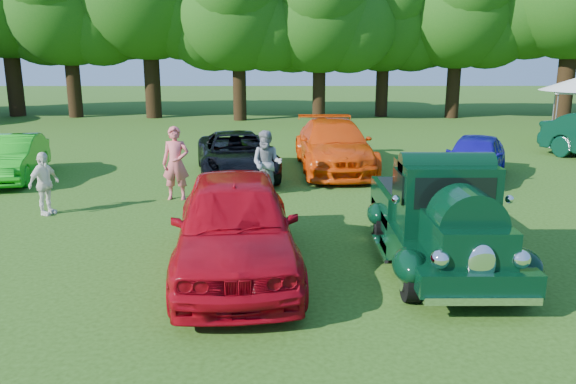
{
  "coord_description": "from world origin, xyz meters",
  "views": [
    {
      "loc": [
        -1.07,
        -9.21,
        3.64
      ],
      "look_at": [
        -1.01,
        1.17,
        1.1
      ],
      "focal_mm": 35.0,
      "sensor_mm": 36.0,
      "label": 1
    }
  ],
  "objects_px": {
    "back_car_black": "(236,155)",
    "back_car_orange": "(334,146)",
    "red_convertible": "(235,224)",
    "back_car_blue": "(475,157)",
    "back_car_lime": "(12,158)",
    "spectator_grey": "(267,163)",
    "spectator_white": "(44,184)",
    "hero_pickup": "(439,219)",
    "spectator_pink": "(176,163)"
  },
  "relations": [
    {
      "from": "back_car_lime",
      "to": "back_car_orange",
      "type": "xyz_separation_m",
      "value": [
        9.72,
        1.44,
        0.14
      ]
    },
    {
      "from": "back_car_black",
      "to": "red_convertible",
      "type": "bearing_deg",
      "value": -95.33
    },
    {
      "from": "red_convertible",
      "to": "back_car_orange",
      "type": "bearing_deg",
      "value": 68.81
    },
    {
      "from": "back_car_lime",
      "to": "spectator_grey",
      "type": "relative_size",
      "value": 2.31
    },
    {
      "from": "back_car_lime",
      "to": "back_car_blue",
      "type": "distance_m",
      "value": 13.85
    },
    {
      "from": "spectator_pink",
      "to": "red_convertible",
      "type": "bearing_deg",
      "value": -67.8
    },
    {
      "from": "hero_pickup",
      "to": "spectator_pink",
      "type": "relative_size",
      "value": 2.53
    },
    {
      "from": "back_car_blue",
      "to": "spectator_grey",
      "type": "relative_size",
      "value": 2.26
    },
    {
      "from": "back_car_orange",
      "to": "spectator_white",
      "type": "xyz_separation_m",
      "value": [
        -7.17,
        -5.22,
        -0.06
      ]
    },
    {
      "from": "back_car_blue",
      "to": "spectator_white",
      "type": "relative_size",
      "value": 2.65
    },
    {
      "from": "spectator_pink",
      "to": "hero_pickup",
      "type": "bearing_deg",
      "value": -38.86
    },
    {
      "from": "hero_pickup",
      "to": "back_car_orange",
      "type": "relative_size",
      "value": 0.87
    },
    {
      "from": "spectator_grey",
      "to": "spectator_white",
      "type": "distance_m",
      "value": 5.43
    },
    {
      "from": "back_car_orange",
      "to": "spectator_grey",
      "type": "xyz_separation_m",
      "value": [
        -2.05,
        -3.42,
        0.07
      ]
    },
    {
      "from": "spectator_white",
      "to": "spectator_pink",
      "type": "bearing_deg",
      "value": -40.8
    },
    {
      "from": "back_car_lime",
      "to": "back_car_blue",
      "type": "height_order",
      "value": "back_car_blue"
    },
    {
      "from": "red_convertible",
      "to": "spectator_white",
      "type": "relative_size",
      "value": 3.39
    },
    {
      "from": "spectator_white",
      "to": "back_car_blue",
      "type": "bearing_deg",
      "value": -48.82
    },
    {
      "from": "back_car_black",
      "to": "spectator_pink",
      "type": "relative_size",
      "value": 2.57
    },
    {
      "from": "back_car_orange",
      "to": "spectator_pink",
      "type": "distance_m",
      "value": 5.8
    },
    {
      "from": "back_car_lime",
      "to": "back_car_black",
      "type": "distance_m",
      "value": 6.67
    },
    {
      "from": "hero_pickup",
      "to": "spectator_white",
      "type": "height_order",
      "value": "hero_pickup"
    },
    {
      "from": "red_convertible",
      "to": "spectator_white",
      "type": "bearing_deg",
      "value": 137.07
    },
    {
      "from": "back_car_lime",
      "to": "spectator_pink",
      "type": "bearing_deg",
      "value": -35.16
    },
    {
      "from": "spectator_pink",
      "to": "spectator_grey",
      "type": "relative_size",
      "value": 1.09
    },
    {
      "from": "red_convertible",
      "to": "back_car_black",
      "type": "height_order",
      "value": "red_convertible"
    },
    {
      "from": "back_car_black",
      "to": "back_car_orange",
      "type": "bearing_deg",
      "value": 8.21
    },
    {
      "from": "back_car_black",
      "to": "spectator_white",
      "type": "distance_m",
      "value": 5.89
    },
    {
      "from": "spectator_grey",
      "to": "spectator_white",
      "type": "height_order",
      "value": "spectator_grey"
    },
    {
      "from": "back_car_blue",
      "to": "spectator_pink",
      "type": "relative_size",
      "value": 2.07
    },
    {
      "from": "back_car_lime",
      "to": "back_car_orange",
      "type": "relative_size",
      "value": 0.73
    },
    {
      "from": "hero_pickup",
      "to": "back_car_lime",
      "type": "relative_size",
      "value": 1.2
    },
    {
      "from": "spectator_pink",
      "to": "spectator_grey",
      "type": "height_order",
      "value": "spectator_pink"
    },
    {
      "from": "red_convertible",
      "to": "back_car_orange",
      "type": "xyz_separation_m",
      "value": [
        2.43,
        8.81,
        -0.06
      ]
    },
    {
      "from": "back_car_lime",
      "to": "red_convertible",
      "type": "bearing_deg",
      "value": -56.62
    },
    {
      "from": "red_convertible",
      "to": "back_car_blue",
      "type": "distance_m",
      "value": 9.94
    },
    {
      "from": "back_car_orange",
      "to": "spectator_grey",
      "type": "distance_m",
      "value": 3.99
    },
    {
      "from": "back_car_lime",
      "to": "hero_pickup",
      "type": "bearing_deg",
      "value": -43.98
    },
    {
      "from": "back_car_black",
      "to": "spectator_grey",
      "type": "xyz_separation_m",
      "value": [
        1.01,
        -2.41,
        0.19
      ]
    },
    {
      "from": "hero_pickup",
      "to": "spectator_grey",
      "type": "height_order",
      "value": "hero_pickup"
    },
    {
      "from": "back_car_blue",
      "to": "spectator_pink",
      "type": "height_order",
      "value": "spectator_pink"
    },
    {
      "from": "red_convertible",
      "to": "hero_pickup",
      "type": "bearing_deg",
      "value": 0.57
    },
    {
      "from": "red_convertible",
      "to": "back_car_blue",
      "type": "relative_size",
      "value": 1.28
    },
    {
      "from": "back_car_blue",
      "to": "back_car_orange",
      "type": "bearing_deg",
      "value": -172.91
    },
    {
      "from": "back_car_black",
      "to": "spectator_pink",
      "type": "distance_m",
      "value": 3.1
    },
    {
      "from": "red_convertible",
      "to": "back_car_lime",
      "type": "xyz_separation_m",
      "value": [
        -7.29,
        7.38,
        -0.19
      ]
    },
    {
      "from": "hero_pickup",
      "to": "spectator_white",
      "type": "xyz_separation_m",
      "value": [
        -8.32,
        3.19,
        -0.07
      ]
    },
    {
      "from": "back_car_lime",
      "to": "spectator_white",
      "type": "xyz_separation_m",
      "value": [
        2.55,
        -3.79,
        0.08
      ]
    },
    {
      "from": "back_car_black",
      "to": "back_car_blue",
      "type": "bearing_deg",
      "value": -12.73
    },
    {
      "from": "back_car_blue",
      "to": "back_car_lime",
      "type": "bearing_deg",
      "value": -154.45
    }
  ]
}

